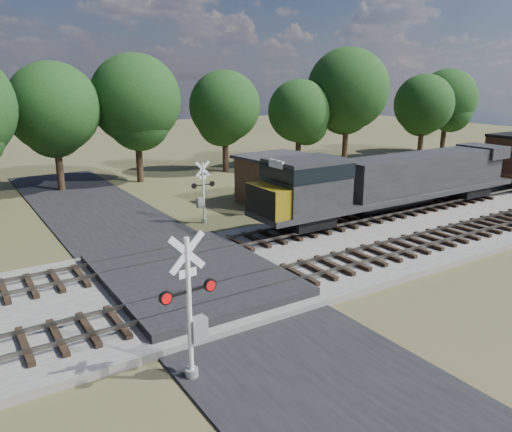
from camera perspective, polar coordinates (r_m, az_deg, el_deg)
ground at (r=21.62m, az=-6.91°, el=-8.08°), size 160.00×160.00×0.00m
ballast_bed at (r=27.43m, az=11.70°, el=-2.77°), size 140.00×10.00×0.30m
road at (r=21.60m, az=-6.92°, el=-7.99°), size 7.00×60.00×0.08m
crossing_panel at (r=21.91m, az=-7.52°, el=-6.88°), size 7.00×9.00×0.62m
track_near at (r=21.34m, az=3.06°, el=-7.10°), size 140.00×2.60×0.33m
track_far at (r=25.29m, az=-3.58°, el=-3.42°), size 140.00×2.60×0.33m
crossing_signal_near at (r=14.80m, az=-7.27°, el=-11.69°), size 1.83×0.41×4.54m
crossing_signal_far at (r=30.40m, az=-6.15°, el=2.11°), size 1.54×0.34×3.84m
equipment_shed at (r=34.98m, az=2.74°, el=4.19°), size 5.47×5.47×3.41m
treeline at (r=40.52m, az=-13.22°, el=12.29°), size 77.53×11.33×11.50m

